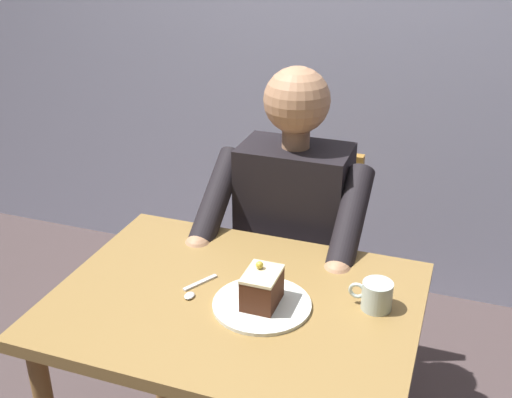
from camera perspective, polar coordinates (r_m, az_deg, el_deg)
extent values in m
cube|color=olive|center=(1.69, -1.93, -9.50)|extent=(0.96, 0.72, 0.04)
cylinder|color=#9E6E3A|center=(2.07, 12.69, -15.38)|extent=(0.05, 0.05, 0.73)
cylinder|color=#9E6E3A|center=(2.27, -9.03, -10.86)|extent=(0.05, 0.05, 0.73)
cube|color=#A3702D|center=(2.30, 3.38, -8.11)|extent=(0.42, 0.42, 0.04)
cube|color=#A3702D|center=(2.34, 4.86, -0.66)|extent=(0.38, 0.04, 0.45)
cylinder|color=#A3702D|center=(2.26, 6.42, -15.83)|extent=(0.04, 0.04, 0.43)
cylinder|color=#A3702D|center=(2.34, -2.42, -13.95)|extent=(0.04, 0.04, 0.43)
cylinder|color=#A3702D|center=(2.54, 8.41, -10.70)|extent=(0.04, 0.04, 0.43)
cylinder|color=#A3702D|center=(2.61, 0.57, -9.24)|extent=(0.04, 0.04, 0.43)
cube|color=black|center=(2.14, 3.42, -1.97)|extent=(0.36, 0.22, 0.53)
sphere|color=tan|center=(1.98, 3.74, 8.95)|extent=(0.21, 0.21, 0.21)
cylinder|color=tan|center=(2.02, 3.64, 5.53)|extent=(0.09, 0.09, 0.06)
cylinder|color=black|center=(1.92, 8.61, -1.66)|extent=(0.08, 0.33, 0.26)
sphere|color=tan|center=(1.84, 7.35, -6.78)|extent=(0.09, 0.09, 0.09)
cylinder|color=black|center=(2.04, -3.56, 0.22)|extent=(0.08, 0.33, 0.26)
sphere|color=tan|center=(1.96, -5.31, -4.49)|extent=(0.09, 0.09, 0.09)
cylinder|color=#302A3A|center=(2.17, 4.61, -10.46)|extent=(0.13, 0.38, 0.14)
cylinder|color=#302A3A|center=(2.22, 0.06, -9.57)|extent=(0.13, 0.38, 0.14)
cylinder|color=#302A3A|center=(2.22, -1.57, -16.81)|extent=(0.11, 0.11, 0.41)
cylinder|color=white|center=(1.65, 0.54, -9.56)|extent=(0.26, 0.26, 0.01)
cube|color=#482313|center=(1.62, 0.55, -8.20)|extent=(0.08, 0.11, 0.08)
cube|color=beige|center=(1.60, 0.55, -6.83)|extent=(0.09, 0.11, 0.01)
sphere|color=gold|center=(1.61, 0.33, -6.03)|extent=(0.02, 0.02, 0.02)
cylinder|color=silver|center=(1.65, 10.93, -8.60)|extent=(0.08, 0.08, 0.08)
torus|color=silver|center=(1.66, 9.17, -8.20)|extent=(0.05, 0.01, 0.05)
cylinder|color=black|center=(1.63, 11.02, -7.67)|extent=(0.07, 0.07, 0.01)
cube|color=silver|center=(1.74, -5.08, -7.57)|extent=(0.06, 0.10, 0.01)
ellipsoid|color=silver|center=(1.69, -6.06, -8.71)|extent=(0.03, 0.04, 0.01)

